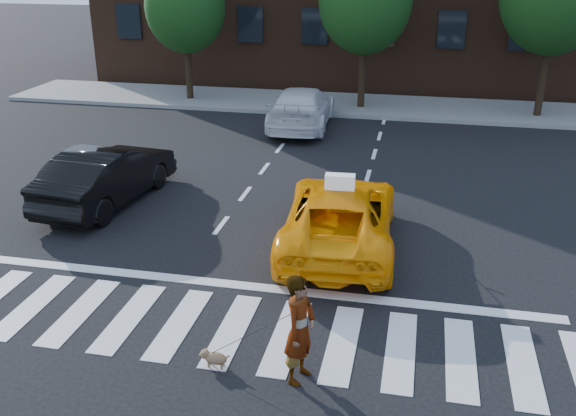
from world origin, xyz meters
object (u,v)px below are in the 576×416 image
(taxi, at_px, (340,216))
(dog, at_px, (213,358))
(black_sedan, at_px, (107,175))
(woman, at_px, (300,329))
(white_suv, at_px, (302,108))

(taxi, relative_size, dog, 9.88)
(black_sedan, distance_m, woman, 9.06)
(woman, bearing_deg, taxi, 16.17)
(taxi, height_order, black_sedan, black_sedan)
(black_sedan, xyz_separation_m, white_suv, (3.60, 8.55, -0.02))
(dog, bearing_deg, black_sedan, 129.83)
(taxi, relative_size, white_suv, 1.01)
(taxi, xyz_separation_m, woman, (0.05, -5.02, 0.19))
(taxi, height_order, white_suv, white_suv)
(dog, bearing_deg, white_suv, 96.96)
(taxi, xyz_separation_m, white_suv, (-2.80, 9.88, 0.02))
(taxi, relative_size, woman, 2.86)
(taxi, bearing_deg, dog, 71.15)
(black_sedan, xyz_separation_m, dog, (5.02, -6.35, -0.60))
(black_sedan, xyz_separation_m, woman, (6.45, -6.35, 0.15))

